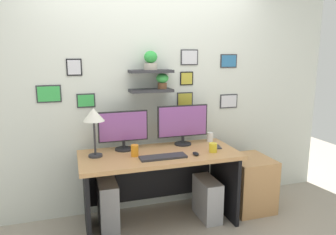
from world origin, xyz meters
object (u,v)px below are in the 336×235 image
at_px(coffee_mug, 213,148).
at_px(desk_lamp, 94,118).
at_px(monitor_left, 123,129).
at_px(computer_mouse, 196,154).
at_px(drawer_cabinet, 249,183).
at_px(pen_cup, 210,137).
at_px(monitor_right, 183,123).
at_px(keyboard, 163,157).
at_px(water_cup, 135,151).
at_px(computer_tower_left, 108,204).
at_px(computer_tower_right, 207,198).
at_px(cell_phone, 217,147).
at_px(desk, 158,172).

bearing_deg(coffee_mug, desk_lamp, 169.73).
xyz_separation_m(monitor_left, computer_mouse, (0.63, -0.39, -0.20)).
bearing_deg(drawer_cabinet, pen_cup, 150.82).
xyz_separation_m(monitor_left, monitor_right, (0.64, 0.00, 0.02)).
distance_m(keyboard, drawer_cabinet, 1.16).
bearing_deg(water_cup, computer_tower_left, 153.57).
xyz_separation_m(monitor_left, drawer_cabinet, (1.36, -0.20, -0.67)).
height_order(computer_mouse, pen_cup, pen_cup).
relative_size(monitor_left, monitor_right, 0.91).
bearing_deg(coffee_mug, monitor_right, 119.41).
bearing_deg(monitor_right, pen_cup, 3.84).
bearing_deg(coffee_mug, keyboard, -177.04).
bearing_deg(desk_lamp, computer_mouse, -14.92).
relative_size(desk_lamp, pen_cup, 4.65).
height_order(computer_mouse, coffee_mug, coffee_mug).
distance_m(desk_lamp, water_cup, 0.49).
bearing_deg(pen_cup, keyboard, -149.26).
height_order(water_cup, computer_tower_right, water_cup).
relative_size(monitor_left, desk_lamp, 1.07).
relative_size(keyboard, computer_tower_left, 0.93).
xyz_separation_m(desk_lamp, water_cup, (0.36, -0.10, -0.32)).
height_order(monitor_left, computer_mouse, monitor_left).
xyz_separation_m(computer_mouse, computer_tower_left, (-0.82, 0.28, -0.53)).
relative_size(monitor_left, cell_phone, 3.56).
bearing_deg(monitor_left, computer_mouse, -31.57).
distance_m(computer_tower_left, computer_tower_right, 1.03).
bearing_deg(water_cup, cell_phone, 1.79).
xyz_separation_m(water_cup, computer_tower_right, (0.76, -0.02, -0.59)).
relative_size(desk_lamp, water_cup, 4.22).
relative_size(monitor_right, desk_lamp, 1.18).
height_order(cell_phone, computer_tower_left, cell_phone).
bearing_deg(monitor_left, cell_phone, -12.64).
bearing_deg(keyboard, monitor_right, 48.37).
distance_m(cell_phone, coffee_mug, 0.18).
relative_size(monitor_left, water_cup, 4.53).
distance_m(computer_mouse, water_cup, 0.58).
height_order(desk, computer_tower_right, desk).
bearing_deg(monitor_right, computer_tower_left, -172.49).
xyz_separation_m(drawer_cabinet, computer_tower_right, (-0.53, -0.06, -0.08)).
height_order(monitor_right, coffee_mug, monitor_right).
xyz_separation_m(desk, computer_mouse, (0.31, -0.22, 0.23)).
distance_m(water_cup, drawer_cabinet, 1.39).
distance_m(monitor_right, cell_phone, 0.43).
bearing_deg(computer_mouse, desk_lamp, 165.08).
height_order(monitor_right, computer_tower_left, monitor_right).
bearing_deg(cell_phone, water_cup, -166.68).
xyz_separation_m(keyboard, cell_phone, (0.63, 0.16, -0.01)).
xyz_separation_m(keyboard, pen_cup, (0.66, 0.39, 0.04)).
xyz_separation_m(monitor_right, coffee_mug, (0.19, -0.34, -0.19)).
distance_m(monitor_right, drawer_cabinet, 1.02).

